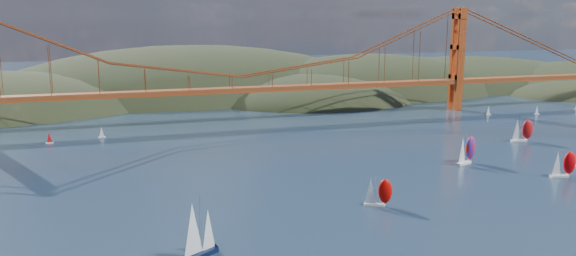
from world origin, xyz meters
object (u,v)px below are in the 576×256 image
Objects in this scene: racer_1 at (563,163)px; racer_3 at (522,130)px; sloop_navy at (198,230)px; racer_rwb at (466,149)px; racer_0 at (377,191)px.

racer_3 reaches higher than racer_1.
sloop_navy reaches higher than racer_3.
racer_3 is 48.87m from racer_rwb.
sloop_navy reaches higher than racer_0.
racer_rwb is at bearing -140.64° from racer_3.
racer_0 is 0.85× the size of racer_3.
racer_0 is (51.62, 18.78, -2.04)m from sloop_navy.
racer_rwb is at bearing 56.01° from racer_0.
racer_1 is 52.07m from racer_3.
racer_rwb reaches higher than racer_1.
racer_0 is 106.95m from racer_3.
racer_0 is 0.91× the size of racer_1.
racer_0 is 58.13m from racer_rwb.
racer_3 is 0.94× the size of racer_rwb.
racer_0 is at bearing -138.93° from racer_3.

